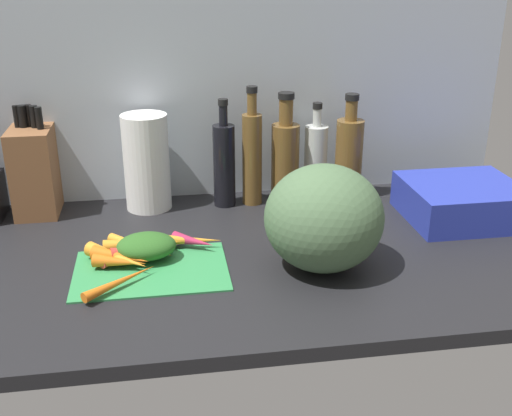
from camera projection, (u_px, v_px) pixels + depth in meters
The scene contains 24 objects.
ground_plane at pixel (211, 258), 142.80cm from camera, with size 170.00×80.00×3.00cm, color black.
wall_back at pixel (194, 87), 166.09cm from camera, with size 170.00×3.00×60.00cm, color #ADB7C1.
cutting_board at pixel (151, 270), 133.52cm from camera, with size 32.46×22.48×0.80cm, color #338C4C.
carrot_0 at pixel (193, 241), 142.08cm from camera, with size 3.05×3.05×10.03cm, color #B2264C.
carrot_1 at pixel (141, 247), 140.17cm from camera, with size 2.44×2.44×17.82cm, color orange.
carrot_2 at pixel (117, 257), 134.28cm from camera, with size 3.32×3.32×16.38cm, color orange.
carrot_3 at pixel (143, 244), 140.65cm from camera, with size 3.04×3.04×17.48cm, color orange.
carrot_4 at pixel (142, 250), 137.48cm from camera, with size 3.32×3.32×13.66cm, color red.
carrot_5 at pixel (187, 240), 142.58cm from camera, with size 3.07×3.07×15.66cm, color orange.
carrot_6 at pixel (150, 245), 139.91cm from camera, with size 3.46×3.46×15.15cm, color orange.
carrot_7 at pixel (120, 262), 132.69cm from camera, with size 2.99×2.99×11.42cm, color orange.
carrot_8 at pixel (127, 253), 137.71cm from camera, with size 2.09×2.09×13.94cm, color red.
carrot_9 at pixel (121, 281), 125.79cm from camera, with size 2.15×2.15×17.57cm, color orange.
carrot_10 at pixel (121, 257), 134.27cm from camera, with size 3.45×3.45×13.14cm, color orange.
carrot_greens_pile at pixel (146, 246), 136.96cm from camera, with size 12.95×9.97×5.48cm, color #2D6023.
winter_squash at pixel (324, 218), 131.44cm from camera, with size 25.17×24.78×22.76cm, color #4C6B47.
knife_block at pixel (35, 170), 160.15cm from camera, with size 10.48×15.40×27.91cm.
paper_towel_roll at pixel (147, 162), 162.47cm from camera, with size 11.81×11.81×25.13cm, color white.
bottle_0 at pixel (224, 163), 164.76cm from camera, with size 5.80×5.80×28.67cm.
bottle_1 at pixel (252, 156), 165.33cm from camera, with size 5.24×5.24×31.63cm.
bottle_2 at pixel (285, 158), 168.35cm from camera, with size 7.54×7.54×29.48cm.
bottle_3 at pixel (316, 160), 171.61cm from camera, with size 6.29×6.29×26.16cm.
bottle_4 at pixel (349, 157), 169.61cm from camera, with size 7.40×7.40×28.85cm.
dish_rack at pixel (461, 201), 158.76cm from camera, with size 27.97×25.30×9.26cm, color #2838AD.
Camera 1 is at (-9.92, -127.93, 63.02)cm, focal length 44.08 mm.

